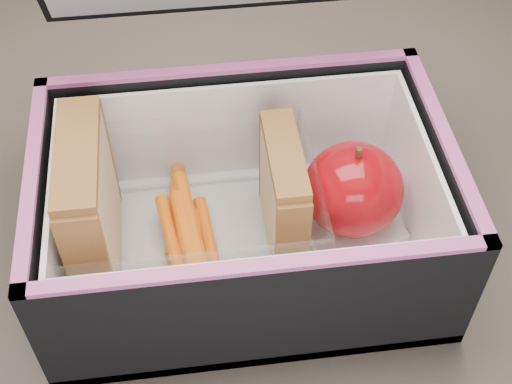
% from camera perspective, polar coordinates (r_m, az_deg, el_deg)
% --- Properties ---
extents(kitchen_table, '(1.20, 0.80, 0.75)m').
position_cam_1_polar(kitchen_table, '(0.68, -2.37, -6.68)').
color(kitchen_table, '#51453E').
rests_on(kitchen_table, ground).
extents(lunch_bag, '(0.30, 0.29, 0.29)m').
position_cam_1_polar(lunch_bag, '(0.53, -0.99, -0.48)').
color(lunch_bag, black).
rests_on(lunch_bag, kitchen_table).
extents(plastic_tub, '(0.19, 0.14, 0.08)m').
position_cam_1_polar(plastic_tub, '(0.54, -5.30, -1.88)').
color(plastic_tub, white).
rests_on(plastic_tub, lunch_bag).
extents(sandwich_left, '(0.03, 0.11, 0.12)m').
position_cam_1_polar(sandwich_left, '(0.53, -13.11, -1.08)').
color(sandwich_left, tan).
rests_on(sandwich_left, plastic_tub).
extents(sandwich_right, '(0.02, 0.09, 0.10)m').
position_cam_1_polar(sandwich_right, '(0.54, 2.18, -0.31)').
color(sandwich_right, tan).
rests_on(sandwich_right, plastic_tub).
extents(carrot_sticks, '(0.05, 0.15, 0.03)m').
position_cam_1_polar(carrot_sticks, '(0.55, -5.48, -3.64)').
color(carrot_sticks, '#E24713').
rests_on(carrot_sticks, plastic_tub).
extents(paper_napkin, '(0.10, 0.10, 0.01)m').
position_cam_1_polar(paper_napkin, '(0.59, 6.97, -2.24)').
color(paper_napkin, white).
rests_on(paper_napkin, lunch_bag).
extents(red_apple, '(0.09, 0.09, 0.08)m').
position_cam_1_polar(red_apple, '(0.55, 7.78, 0.20)').
color(red_apple, maroon).
rests_on(red_apple, paper_napkin).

